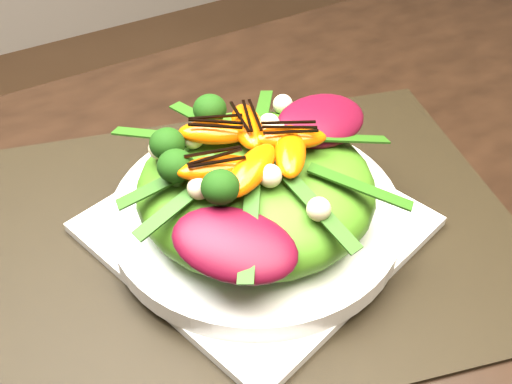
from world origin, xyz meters
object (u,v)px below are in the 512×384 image
orange_segment (249,142)px  plate_base (256,224)px  salad_bowl (256,213)px  lettuce_mound (256,187)px  placemat (256,229)px

orange_segment → plate_base: bearing=-85.6°
salad_bowl → plate_base: bearing=0.0°
lettuce_mound → orange_segment: size_ratio=3.29×
placemat → lettuce_mound: size_ratio=2.30×
placemat → salad_bowl: 0.02m
salad_bowl → orange_segment: (-0.00, 0.01, 0.07)m
orange_segment → placemat: bearing=-85.6°
plate_base → orange_segment: 0.08m
placemat → plate_base: 0.01m
lettuce_mound → plate_base: bearing=0.0°
lettuce_mound → orange_segment: 0.04m
placemat → lettuce_mound: 0.05m
salad_bowl → lettuce_mound: size_ratio=1.25×
orange_segment → salad_bowl: bearing=-85.6°
plate_base → salad_bowl: size_ratio=0.95×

